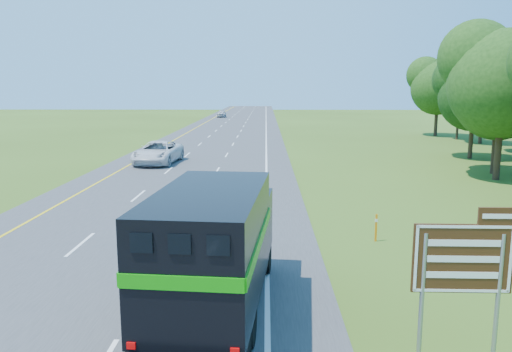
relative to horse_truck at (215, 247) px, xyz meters
The scene contains 7 objects.
road 36.34m from the horse_truck, 96.50° to the left, with size 15.00×260.00×0.04m, color #38383A.
lane_markings 36.34m from the horse_truck, 96.50° to the left, with size 11.15×260.00×0.01m.
horse_truck is the anchor object (origin of this frame).
white_suv 28.69m from the horse_truck, 105.11° to the left, with size 2.98×6.47×1.80m, color silver.
far_car 95.48m from the horse_truck, 94.92° to the left, with size 1.85×4.60×1.57m, color #ACADB3.
exit_sign 6.09m from the horse_truck, 23.10° to the right, with size 2.13×0.13×3.62m.
delineator 9.02m from the horse_truck, 49.65° to the left, with size 0.09×0.05×1.13m.
Camera 1 is at (5.44, 1.31, 6.06)m, focal length 35.00 mm.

